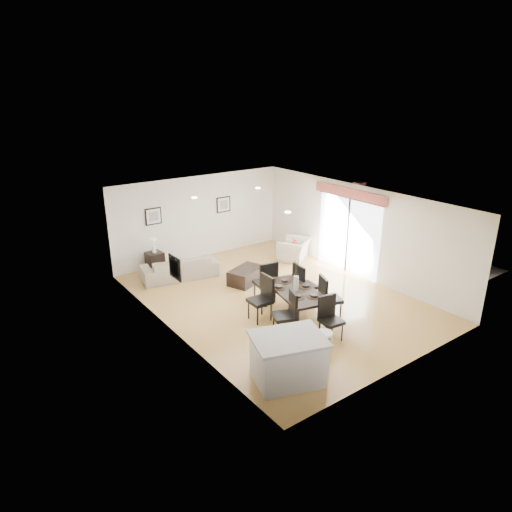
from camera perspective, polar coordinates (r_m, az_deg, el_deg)
ground at (r=12.26m, az=2.49°, el=-5.31°), size 8.00×8.00×0.00m
wall_back at (r=14.92m, az=-7.05°, el=4.82°), size 6.00×0.04×2.70m
wall_front at (r=9.22m, az=18.38°, el=-6.18°), size 6.00×0.04×2.70m
wall_left at (r=10.26m, az=-10.65°, el=-2.70°), size 0.04×8.00×2.70m
wall_right at (r=13.72m, az=12.45°, el=3.11°), size 0.04×8.00×2.70m
ceiling at (r=11.35m, az=2.70°, el=7.07°), size 6.00×8.00×0.02m
sofa at (r=13.61m, az=-9.53°, el=-1.41°), size 2.33×1.26×0.65m
armchair at (r=14.93m, az=4.80°, el=0.84°), size 1.36×1.31×0.67m
courtyard_plant_a at (r=16.07m, az=19.89°, el=1.18°), size 0.73×0.66×0.72m
courtyard_plant_b at (r=16.98m, az=13.89°, el=2.75°), size 0.50×0.50×0.69m
dining_table at (r=10.98m, az=4.98°, el=-4.62°), size 1.29×1.98×0.76m
dining_chair_wnear at (r=10.31m, az=4.02°, el=-6.89°), size 0.62×0.62×1.06m
dining_chair_wfar at (r=10.96m, az=0.90°, el=-4.95°), size 0.52×0.52×1.11m
dining_chair_enear at (r=11.14m, az=8.90°, el=-4.85°), size 0.64×0.64×1.09m
dining_chair_efar at (r=11.71m, az=5.82°, el=-3.31°), size 0.56×0.56×1.12m
dining_chair_head at (r=10.31m, az=9.15°, el=-7.30°), size 0.51×0.51×1.01m
dining_chair_foot at (r=11.78m, az=1.35°, el=-3.01°), size 0.59×0.59×1.14m
vase at (r=10.83m, az=5.04°, el=-2.87°), size 0.91×1.43×0.75m
coffee_table at (r=13.13m, az=-1.23°, el=-2.47°), size 1.23×0.99×0.43m
side_table at (r=14.22m, az=-12.50°, el=-0.74°), size 0.49×0.49×0.61m
table_lamp at (r=14.02m, az=-12.69°, el=1.57°), size 0.24×0.24×0.46m
cushion at (r=14.74m, az=4.78°, el=1.36°), size 0.28×0.22×0.28m
kitchen_island at (r=8.86m, az=4.02°, el=-12.70°), size 1.61×1.41×0.94m
bar_stool at (r=9.33m, az=8.52°, el=-9.96°), size 0.34×0.34×0.73m
framed_print_back_left at (r=14.14m, az=-12.71°, el=4.87°), size 0.52×0.04×0.52m
framed_print_back_right at (r=15.26m, az=-4.09°, el=6.44°), size 0.52×0.04×0.52m
framed_print_left_wall at (r=9.99m, az=-10.10°, el=-1.45°), size 0.04×0.52×0.52m
sliding_door at (r=13.80m, az=11.50°, el=4.64°), size 0.12×2.70×2.57m
courtyard at (r=16.75m, az=17.42°, el=4.24°), size 6.00×6.00×2.00m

